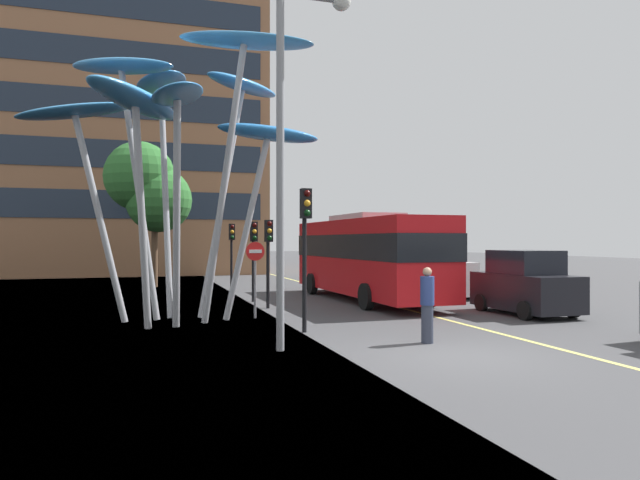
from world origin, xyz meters
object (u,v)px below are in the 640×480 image
object	(u,v)px
car_parked_far	(433,272)
no_entry_sign	(255,267)
red_bus	(366,253)
traffic_light_opposite	(232,242)
traffic_light_kerb_near	(305,229)
traffic_light_island_mid	(254,244)
leaf_sculpture	(176,107)
street_lamp	(296,119)
traffic_light_kerb_far	(268,244)
pedestrian	(427,305)
car_parked_mid	(525,285)

from	to	relation	value
car_parked_far	no_entry_sign	distance (m)	9.87
red_bus	traffic_light_opposite	size ratio (longest dim) A/B	3.35
traffic_light_kerb_near	traffic_light_island_mid	bearing A→B (deg)	89.10
traffic_light_island_mid	car_parked_far	distance (m)	8.03
leaf_sculpture	no_entry_sign	distance (m)	5.56
street_lamp	leaf_sculpture	bearing A→B (deg)	112.34
red_bus	traffic_light_opposite	distance (m)	7.62
traffic_light_kerb_far	traffic_light_kerb_near	bearing A→B (deg)	-92.20
red_bus	street_lamp	size ratio (longest dim) A/B	1.34
pedestrian	traffic_light_kerb_near	bearing A→B (deg)	135.30
red_bus	no_entry_sign	world-z (taller)	red_bus
traffic_light_kerb_near	traffic_light_opposite	bearing A→B (deg)	89.88
red_bus	traffic_light_kerb_far	size ratio (longest dim) A/B	3.43
red_bus	traffic_light_opposite	xyz separation A→B (m)	(-4.64, 6.03, 0.46)
traffic_light_kerb_near	traffic_light_kerb_far	world-z (taller)	traffic_light_kerb_near
street_lamp	pedestrian	xyz separation A→B (m)	(3.24, -0.14, -4.31)
traffic_light_opposite	car_parked_mid	bearing A→B (deg)	-55.59
leaf_sculpture	traffic_light_island_mid	bearing A→B (deg)	53.97
traffic_light_kerb_near	car_parked_far	bearing A→B (deg)	43.86
street_lamp	traffic_light_opposite	bearing A→B (deg)	86.77
traffic_light_kerb_near	no_entry_sign	xyz separation A→B (m)	(-0.74, 3.25, -1.17)
car_parked_mid	car_parked_far	size ratio (longest dim) A/B	0.88
leaf_sculpture	traffic_light_kerb_near	xyz separation A→B (m)	(3.19, -3.48, -3.81)
leaf_sculpture	traffic_light_opposite	xyz separation A→B (m)	(3.22, 9.78, -4.21)
traffic_light_kerb_far	pedestrian	world-z (taller)	traffic_light_kerb_far
street_lamp	traffic_light_kerb_far	bearing A→B (deg)	82.31
traffic_light_island_mid	traffic_light_opposite	bearing A→B (deg)	91.07
car_parked_far	pedestrian	distance (m)	11.57
traffic_light_kerb_near	traffic_light_opposite	size ratio (longest dim) A/B	1.17
leaf_sculpture	no_entry_sign	bearing A→B (deg)	-5.42
car_parked_far	no_entry_sign	xyz separation A→B (m)	(-8.78, -4.48, 0.55)
red_bus	traffic_light_island_mid	xyz separation A→B (m)	(-4.54, 0.82, 0.41)
traffic_light_kerb_far	traffic_light_island_mid	bearing A→B (deg)	92.18
red_bus	pedestrian	size ratio (longest dim) A/B	6.04
car_parked_mid	street_lamp	world-z (taller)	street_lamp
traffic_light_opposite	pedestrian	distance (m)	15.87
traffic_light_kerb_far	traffic_light_opposite	distance (m)	7.61
leaf_sculpture	traffic_light_opposite	bearing A→B (deg)	71.77
red_bus	car_parked_far	xyz separation A→B (m)	(3.38, 0.50, -0.87)
traffic_light_island_mid	car_parked_far	bearing A→B (deg)	-2.30
car_parked_mid	car_parked_far	world-z (taller)	car_parked_far
traffic_light_island_mid	street_lamp	size ratio (longest dim) A/B	0.39
red_bus	traffic_light_kerb_near	world-z (taller)	traffic_light_kerb_near
red_bus	traffic_light_island_mid	distance (m)	4.63
red_bus	leaf_sculpture	size ratio (longest dim) A/B	1.19
traffic_light_island_mid	car_parked_far	xyz separation A→B (m)	(7.92, -0.32, -1.28)
red_bus	traffic_light_kerb_far	bearing A→B (deg)	-160.55
traffic_light_kerb_far	traffic_light_opposite	world-z (taller)	traffic_light_opposite
traffic_light_island_mid	street_lamp	world-z (taller)	street_lamp
traffic_light_kerb_far	car_parked_far	distance (m)	8.19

